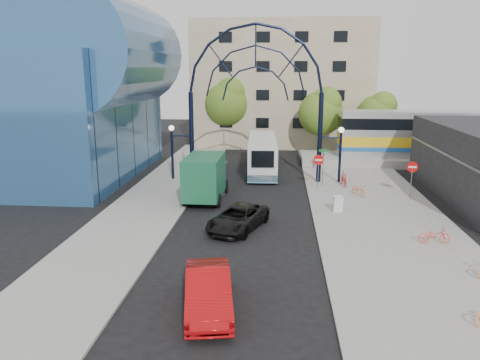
# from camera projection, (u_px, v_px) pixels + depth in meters

# --- Properties ---
(ground) EXTENTS (120.00, 120.00, 0.00)m
(ground) POSITION_uv_depth(u_px,v_px,m) (239.00, 246.00, 23.64)
(ground) COLOR black
(ground) RESTS_ON ground
(sidewalk_east) EXTENTS (8.00, 56.00, 0.12)m
(sidewalk_east) POSITION_uv_depth(u_px,v_px,m) (384.00, 224.00, 26.83)
(sidewalk_east) COLOR gray
(sidewalk_east) RESTS_ON ground
(plaza_west) EXTENTS (5.00, 50.00, 0.12)m
(plaza_west) POSITION_uv_depth(u_px,v_px,m) (147.00, 208.00, 29.98)
(plaza_west) COLOR gray
(plaza_west) RESTS_ON ground
(gateway_arch) EXTENTS (13.64, 0.44, 12.10)m
(gateway_arch) POSITION_uv_depth(u_px,v_px,m) (256.00, 71.00, 35.22)
(gateway_arch) COLOR black
(gateway_arch) RESTS_ON ground
(stop_sign) EXTENTS (0.80, 0.07, 2.50)m
(stop_sign) POSITION_uv_depth(u_px,v_px,m) (318.00, 163.00, 34.40)
(stop_sign) COLOR slate
(stop_sign) RESTS_ON sidewalk_east
(do_not_enter_sign) EXTENTS (0.76, 0.07, 2.48)m
(do_not_enter_sign) POSITION_uv_depth(u_px,v_px,m) (412.00, 170.00, 31.95)
(do_not_enter_sign) COLOR slate
(do_not_enter_sign) RESTS_ON sidewalk_east
(street_name_sign) EXTENTS (0.70, 0.70, 2.80)m
(street_name_sign) POSITION_uv_depth(u_px,v_px,m) (323.00, 160.00, 34.92)
(street_name_sign) COLOR slate
(street_name_sign) RESTS_ON sidewalk_east
(sandwich_board) EXTENTS (0.55, 0.61, 0.99)m
(sandwich_board) POSITION_uv_depth(u_px,v_px,m) (338.00, 202.00, 28.79)
(sandwich_board) COLOR white
(sandwich_board) RESTS_ON sidewalk_east
(transit_hall) EXTENTS (16.50, 18.00, 14.50)m
(transit_hall) POSITION_uv_depth(u_px,v_px,m) (68.00, 95.00, 37.89)
(transit_hall) COLOR #2E5B8C
(transit_hall) RESTS_ON ground
(apartment_block) EXTENTS (20.00, 12.10, 14.00)m
(apartment_block) POSITION_uv_depth(u_px,v_px,m) (281.00, 84.00, 55.74)
(apartment_block) COLOR tan
(apartment_block) RESTS_ON ground
(train_platform) EXTENTS (32.00, 5.00, 0.80)m
(train_platform) POSITION_uv_depth(u_px,v_px,m) (475.00, 161.00, 43.20)
(train_platform) COLOR gray
(train_platform) RESTS_ON ground
(train_car) EXTENTS (25.10, 3.05, 4.20)m
(train_car) POSITION_uv_depth(u_px,v_px,m) (478.00, 135.00, 42.62)
(train_car) COLOR #B7B7BC
(train_car) RESTS_ON train_platform
(tree_north_a) EXTENTS (4.48, 4.48, 7.00)m
(tree_north_a) POSITION_uv_depth(u_px,v_px,m) (322.00, 111.00, 47.18)
(tree_north_a) COLOR #382314
(tree_north_a) RESTS_ON ground
(tree_north_b) EXTENTS (5.12, 5.12, 8.00)m
(tree_north_b) POSITION_uv_depth(u_px,v_px,m) (228.00, 101.00, 51.74)
(tree_north_b) COLOR #382314
(tree_north_b) RESTS_ON ground
(tree_north_c) EXTENTS (4.16, 4.16, 6.50)m
(tree_north_c) POSITION_uv_depth(u_px,v_px,m) (378.00, 113.00, 48.70)
(tree_north_c) COLOR #382314
(tree_north_c) RESTS_ON ground
(city_bus) EXTENTS (2.87, 10.68, 2.91)m
(city_bus) POSITION_uv_depth(u_px,v_px,m) (262.00, 154.00, 40.68)
(city_bus) COLOR silver
(city_bus) RESTS_ON ground
(green_truck) EXTENTS (2.51, 6.27, 3.14)m
(green_truck) POSITION_uv_depth(u_px,v_px,m) (206.00, 177.00, 31.89)
(green_truck) COLOR black
(green_truck) RESTS_ON ground
(black_suv) EXTENTS (3.65, 5.22, 1.32)m
(black_suv) POSITION_uv_depth(u_px,v_px,m) (238.00, 218.00, 26.02)
(black_suv) COLOR black
(black_suv) RESTS_ON ground
(red_sedan) EXTENTS (2.43, 4.94, 1.56)m
(red_sedan) POSITION_uv_depth(u_px,v_px,m) (208.00, 291.00, 17.23)
(red_sedan) COLOR #AC0A0D
(red_sedan) RESTS_ON ground
(bike_near_a) EXTENTS (1.14, 1.66, 0.83)m
(bike_near_a) POSITION_uv_depth(u_px,v_px,m) (359.00, 190.00, 32.64)
(bike_near_a) COLOR orange
(bike_near_a) RESTS_ON sidewalk_east
(bike_near_b) EXTENTS (0.66, 1.82, 1.07)m
(bike_near_b) POSITION_uv_depth(u_px,v_px,m) (344.00, 179.00, 35.35)
(bike_near_b) COLOR red
(bike_near_b) RESTS_ON sidewalk_east
(bike_far_a) EXTENTS (1.60, 0.58, 0.84)m
(bike_far_a) POSITION_uv_depth(u_px,v_px,m) (434.00, 235.00, 23.66)
(bike_far_a) COLOR #F13E30
(bike_far_a) RESTS_ON sidewalk_east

